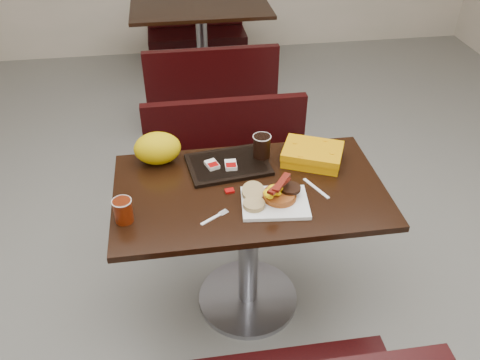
{
  "coord_description": "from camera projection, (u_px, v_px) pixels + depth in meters",
  "views": [
    {
      "loc": [
        -0.3,
        -1.73,
        2.1
      ],
      "look_at": [
        -0.05,
        -0.03,
        0.82
      ],
      "focal_mm": 37.31,
      "sensor_mm": 36.0,
      "label": 1
    }
  ],
  "objects": [
    {
      "name": "bench_far_s",
      "position": [
        210.0,
        83.0,
        3.96
      ],
      "size": [
        1.0,
        0.46,
        0.72
      ],
      "primitive_type": null,
      "color": "black",
      "rests_on": "floor"
    },
    {
      "name": "bench_near_n",
      "position": [
        230.0,
        169.0,
        3.0
      ],
      "size": [
        1.0,
        0.46,
        0.72
      ],
      "primitive_type": null,
      "color": "black",
      "rests_on": "floor"
    },
    {
      "name": "scrambled_eggs",
      "position": [
        273.0,
        191.0,
        2.08
      ],
      "size": [
        0.1,
        0.09,
        0.05
      ],
      "primitive_type": "ellipsoid",
      "rotation": [
        0.0,
        0.0,
        0.08
      ],
      "color": "#FFEC05",
      "rests_on": "pancake_stack"
    },
    {
      "name": "condiment_syrup",
      "position": [
        208.0,
        183.0,
        2.24
      ],
      "size": [
        0.05,
        0.04,
        0.01
      ],
      "primitive_type": "cube",
      "rotation": [
        0.0,
        0.0,
        0.46
      ],
      "color": "#AB2507",
      "rests_on": "table_near"
    },
    {
      "name": "knife",
      "position": [
        316.0,
        188.0,
        2.21
      ],
      "size": [
        0.08,
        0.16,
        0.0
      ],
      "primitive_type": "cube",
      "rotation": [
        0.0,
        0.0,
        -1.14
      ],
      "color": "white",
      "rests_on": "table_near"
    },
    {
      "name": "sausage_patty",
      "position": [
        290.0,
        188.0,
        2.13
      ],
      "size": [
        0.09,
        0.09,
        0.01
      ],
      "primitive_type": "cylinder",
      "rotation": [
        0.0,
        0.0,
        -0.03
      ],
      "color": "black",
      "rests_on": "pancake_stack"
    },
    {
      "name": "bench_far_n",
      "position": [
        196.0,
        24.0,
        5.07
      ],
      "size": [
        1.0,
        0.46,
        0.72
      ],
      "primitive_type": null,
      "color": "black",
      "rests_on": "floor"
    },
    {
      "name": "paper_bag",
      "position": [
        157.0,
        148.0,
        2.34
      ],
      "size": [
        0.27,
        0.24,
        0.15
      ],
      "primitive_type": "ellipsoid",
      "rotation": [
        0.0,
        0.0,
        -0.4
      ],
      "color": "#D7C507",
      "rests_on": "table_near"
    },
    {
      "name": "bacon_strips",
      "position": [
        279.0,
        185.0,
        2.06
      ],
      "size": [
        0.16,
        0.17,
        0.01
      ],
      "primitive_type": null,
      "rotation": [
        0.0,
        0.0,
        0.87
      ],
      "color": "#420804",
      "rests_on": "scrambled_eggs"
    },
    {
      "name": "hashbrown_sleeve_left",
      "position": [
        212.0,
        165.0,
        2.31
      ],
      "size": [
        0.07,
        0.08,
        0.02
      ],
      "primitive_type": "cube",
      "rotation": [
        0.0,
        0.0,
        0.33
      ],
      "color": "silver",
      "rests_on": "tray"
    },
    {
      "name": "table_near",
      "position": [
        248.0,
        249.0,
        2.44
      ],
      "size": [
        1.2,
        0.7,
        0.75
      ],
      "primitive_type": null,
      "color": "black",
      "rests_on": "floor"
    },
    {
      "name": "platter",
      "position": [
        275.0,
        203.0,
        2.12
      ],
      "size": [
        0.3,
        0.25,
        0.02
      ],
      "primitive_type": "cube",
      "rotation": [
        0.0,
        0.0,
        -0.1
      ],
      "color": "white",
      "rests_on": "table_near"
    },
    {
      "name": "muffin_bottom",
      "position": [
        254.0,
        204.0,
        2.08
      ],
      "size": [
        0.11,
        0.11,
        0.02
      ],
      "primitive_type": "cylinder",
      "rotation": [
        0.0,
        0.0,
        0.15
      ],
      "color": "tan",
      "rests_on": "platter"
    },
    {
      "name": "clamshell",
      "position": [
        312.0,
        155.0,
        2.36
      ],
      "size": [
        0.33,
        0.3,
        0.07
      ],
      "primitive_type": "cube",
      "rotation": [
        0.0,
        0.0,
        -0.42
      ],
      "color": "orange",
      "rests_on": "table_near"
    },
    {
      "name": "table_far",
      "position": [
        202.0,
        48.0,
        4.51
      ],
      "size": [
        1.2,
        0.7,
        0.75
      ],
      "primitive_type": null,
      "color": "black",
      "rests_on": "floor"
    },
    {
      "name": "pancake_stack",
      "position": [
        280.0,
        195.0,
        2.12
      ],
      "size": [
        0.15,
        0.15,
        0.03
      ],
      "primitive_type": "cylinder",
      "rotation": [
        0.0,
        0.0,
        0.05
      ],
      "color": "#A44E1B",
      "rests_on": "platter"
    },
    {
      "name": "floor",
      "position": [
        248.0,
        299.0,
        2.66
      ],
      "size": [
        6.0,
        7.0,
        0.01
      ],
      "primitive_type": "cube",
      "color": "gray",
      "rests_on": "ground"
    },
    {
      "name": "coffee_cup_near",
      "position": [
        123.0,
        211.0,
        2.01
      ],
      "size": [
        0.1,
        0.1,
        0.1
      ],
      "primitive_type": "cylinder",
      "rotation": [
        0.0,
        0.0,
        0.44
      ],
      "color": "#912005",
      "rests_on": "table_near"
    },
    {
      "name": "condiment_ketchup",
      "position": [
        229.0,
        191.0,
        2.19
      ],
      "size": [
        0.04,
        0.03,
        0.01
      ],
      "primitive_type": "cube",
      "rotation": [
        0.0,
        0.0,
        0.13
      ],
      "color": "#8C0504",
      "rests_on": "table_near"
    },
    {
      "name": "fork",
      "position": [
        211.0,
        219.0,
        2.04
      ],
      "size": [
        0.13,
        0.09,
        0.0
      ],
      "primitive_type": null,
      "rotation": [
        0.0,
        0.0,
        0.57
      ],
      "color": "white",
      "rests_on": "table_near"
    },
    {
      "name": "muffin_top",
      "position": [
        253.0,
        191.0,
        2.13
      ],
      "size": [
        0.1,
        0.1,
        0.06
      ],
      "primitive_type": "cylinder",
      "rotation": [
        0.38,
        0.0,
        0.01
      ],
      "color": "tan",
      "rests_on": "platter"
    },
    {
      "name": "hashbrown_sleeve_right",
      "position": [
        231.0,
        165.0,
        2.31
      ],
      "size": [
        0.06,
        0.07,
        0.02
      ],
      "primitive_type": "cube",
      "rotation": [
        0.0,
        0.0,
        -0.03
      ],
      "color": "silver",
      "rests_on": "tray"
    },
    {
      "name": "tray",
      "position": [
        228.0,
        165.0,
        2.35
      ],
      "size": [
        0.4,
        0.31,
        0.02
      ],
      "primitive_type": "cube",
      "rotation": [
        0.0,
        0.0,
        0.13
      ],
      "color": "black",
      "rests_on": "table_near"
    },
    {
      "name": "coffee_cup_far",
      "position": [
        262.0,
        146.0,
        2.35
      ],
      "size": [
        0.1,
        0.1,
        0.11
      ],
      "primitive_type": "cylinder",
      "rotation": [
        0.0,
        0.0,
        -0.28
      ],
      "color": "black",
      "rests_on": "tray"
    }
  ]
}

